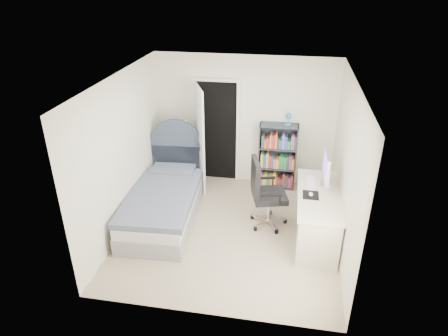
% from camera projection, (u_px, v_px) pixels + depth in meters
% --- Properties ---
extents(room_shell, '(3.50, 3.70, 2.60)m').
position_uv_depth(room_shell, '(230.00, 162.00, 6.00)').
color(room_shell, tan).
rests_on(room_shell, ground).
extents(door, '(0.92, 0.77, 2.06)m').
position_uv_depth(door, '(206.00, 135.00, 7.55)').
color(door, black).
rests_on(door, ground).
extents(bed, '(1.19, 2.32, 1.40)m').
position_uv_depth(bed, '(165.00, 199.00, 6.83)').
color(bed, gray).
rests_on(bed, ground).
extents(nightstand, '(0.39, 0.39, 0.58)m').
position_uv_depth(nightstand, '(178.00, 162.00, 7.98)').
color(nightstand, tan).
rests_on(nightstand, ground).
extents(floor_lamp, '(0.19, 0.19, 1.30)m').
position_uv_depth(floor_lamp, '(186.00, 156.00, 7.90)').
color(floor_lamp, silver).
rests_on(floor_lamp, ground).
extents(bookcase, '(0.72, 0.31, 1.52)m').
position_uv_depth(bookcase, '(278.00, 158.00, 7.64)').
color(bookcase, '#343C47').
rests_on(bookcase, ground).
extents(desk, '(0.65, 1.63, 1.34)m').
position_uv_depth(desk, '(317.00, 214.00, 6.22)').
color(desk, beige).
rests_on(desk, ground).
extents(office_chair, '(0.66, 0.68, 1.20)m').
position_uv_depth(office_chair, '(264.00, 190.00, 6.43)').
color(office_chair, silver).
rests_on(office_chair, ground).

